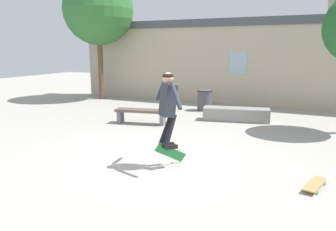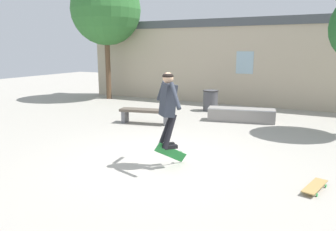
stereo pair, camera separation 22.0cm
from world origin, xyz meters
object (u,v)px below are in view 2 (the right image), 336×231
skateboard_flipping (171,152)px  skater (168,104)px  trash_bin (210,100)px  skate_ledge (241,115)px  tree_left (106,10)px  skateboard_resting (315,186)px  park_bench (146,113)px

skateboard_flipping → skater: bearing=-169.5°
trash_bin → skateboard_flipping: size_ratio=1.14×
trash_bin → skate_ledge: bearing=-40.9°
skate_ledge → skater: (-0.24, -4.81, 1.08)m
tree_left → skater: (6.63, -6.89, -2.73)m
skateboard_resting → skate_ledge: bearing=42.0°
skateboard_flipping → skateboard_resting: skateboard_flipping is taller
park_bench → skateboard_resting: size_ratio=2.14×
park_bench → trash_bin: 3.20m
skate_ledge → skater: bearing=-104.6°
park_bench → skateboard_resting: park_bench is taller
tree_left → skate_ledge: bearing=-16.8°
trash_bin → skateboard_flipping: 6.20m
tree_left → skater: size_ratio=3.75×
tree_left → skate_ledge: size_ratio=2.56×
tree_left → trash_bin: size_ratio=7.11×
trash_bin → skater: size_ratio=0.53×
park_bench → skater: 4.06m
skateboard_resting → skater: bearing=107.0°
tree_left → skateboard_flipping: (6.65, -6.81, -3.75)m
skateboard_flipping → tree_left: bearing=69.6°
trash_bin → skater: 6.34m
park_bench → skateboard_flipping: 3.89m
tree_left → skateboard_resting: (9.34, -6.76, -3.96)m
tree_left → skater: tree_left is taller
skateboard_resting → trash_bin: bearing=47.9°
tree_left → skateboard_flipping: size_ratio=8.09×
trash_bin → tree_left: bearing=172.0°
skateboard_resting → skateboard_flipping: bearing=105.2°
park_bench → trash_bin: (1.09, 3.00, 0.08)m
skateboard_flipping → skateboard_resting: (2.69, 0.05, -0.21)m
park_bench → skate_ledge: park_bench is taller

